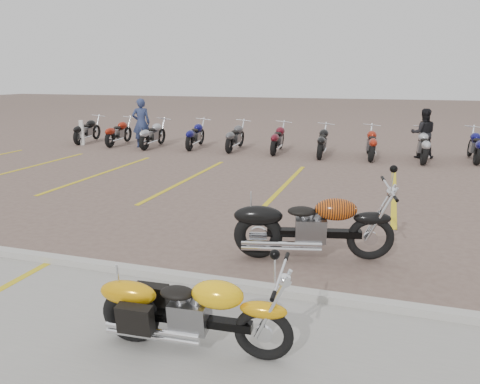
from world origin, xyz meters
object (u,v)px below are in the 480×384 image
(yellow_cruiser, at_px, (191,313))
(person_b, at_px, (423,133))
(flame_cruiser, at_px, (309,228))
(person_a, at_px, (141,123))
(bollard, at_px, (82,133))

(yellow_cruiser, distance_m, person_b, 13.43)
(yellow_cruiser, height_order, flame_cruiser, flame_cruiser)
(flame_cruiser, bearing_deg, person_b, 64.86)
(yellow_cruiser, height_order, person_b, person_b)
(person_a, xyz_separation_m, person_b, (10.39, 0.76, -0.11))
(person_a, bearing_deg, person_b, 150.85)
(yellow_cruiser, bearing_deg, bollard, 126.66)
(person_a, height_order, bollard, person_a)
(yellow_cruiser, xyz_separation_m, person_b, (2.90, 13.11, 0.42))
(flame_cruiser, xyz_separation_m, person_b, (2.16, 10.26, 0.34))
(person_a, bearing_deg, yellow_cruiser, 87.88)
(flame_cruiser, distance_m, person_b, 10.49)
(person_b, bearing_deg, person_a, 0.21)
(flame_cruiser, xyz_separation_m, person_a, (-8.23, 9.49, 0.45))
(person_a, xyz_separation_m, bollard, (-2.61, -0.23, -0.45))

